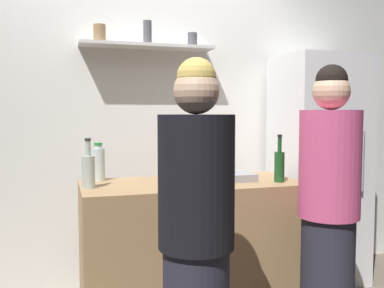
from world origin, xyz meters
TOP-DOWN VIEW (x-y plane):
  - back_wall_assembly at (0.00, 1.25)m, footprint 4.80×0.32m
  - refrigerator at (1.40, 0.85)m, footprint 0.63×0.62m
  - counter at (0.23, 0.52)m, footprint 1.43×0.66m
  - baking_pan at (0.47, 0.50)m, footprint 0.34×0.24m
  - utensil_holder at (0.45, 0.77)m, footprint 0.12×0.12m
  - wine_bottle_dark_glass at (0.15, 0.73)m, footprint 0.07×0.07m
  - wine_bottle_pale_glass at (-0.43, 0.48)m, footprint 0.08×0.08m
  - wine_bottle_green_glass at (0.78, 0.36)m, footprint 0.07×0.07m
  - water_bottle_plastic at (-0.35, 0.76)m, footprint 0.09×0.09m
  - person_blonde at (-0.02, -0.36)m, footprint 0.34×0.34m
  - person_pink_top at (0.86, -0.08)m, footprint 0.34×0.34m

SIDE VIEW (x-z plane):
  - counter at x=0.23m, z-range 0.00..0.90m
  - person_blonde at x=-0.02m, z-range -0.01..1.57m
  - person_pink_top at x=0.86m, z-range -0.01..1.60m
  - refrigerator at x=1.40m, z-range 0.00..1.80m
  - baking_pan at x=0.47m, z-range 0.90..0.95m
  - utensil_holder at x=0.45m, z-range 0.85..1.07m
  - wine_bottle_pale_glass at x=-0.43m, z-range 0.86..1.16m
  - wine_bottle_green_glass at x=0.78m, z-range 0.85..1.16m
  - water_bottle_plastic at x=-0.35m, z-range 0.88..1.14m
  - wine_bottle_dark_glass at x=0.15m, z-range 0.85..1.17m
  - back_wall_assembly at x=0.00m, z-range 0.00..2.60m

